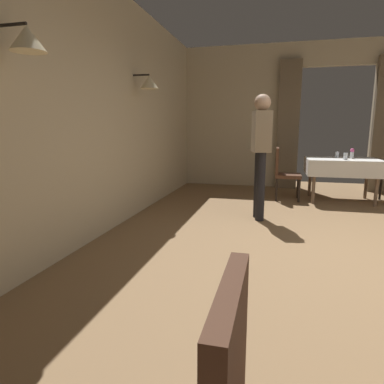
{
  "coord_description": "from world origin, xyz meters",
  "views": [
    {
      "loc": [
        -1.13,
        -3.4,
        1.27
      ],
      "look_at": [
        -2.11,
        0.48,
        0.51
      ],
      "focal_mm": 31.43,
      "sensor_mm": 36.0,
      "label": 1
    }
  ],
  "objects_px": {
    "chair_mid_left": "(284,171)",
    "flower_vase_mid": "(352,153)",
    "dining_table_mid": "(342,165)",
    "glass_mid_b": "(337,155)",
    "person_diner_standing_aside": "(261,146)",
    "glass_mid_c": "(346,156)"
  },
  "relations": [
    {
      "from": "chair_mid_left",
      "to": "flower_vase_mid",
      "type": "relative_size",
      "value": 5.26
    },
    {
      "from": "dining_table_mid",
      "to": "glass_mid_b",
      "type": "bearing_deg",
      "value": 109.08
    },
    {
      "from": "chair_mid_left",
      "to": "flower_vase_mid",
      "type": "bearing_deg",
      "value": 8.12
    },
    {
      "from": "flower_vase_mid",
      "to": "person_diner_standing_aside",
      "type": "xyz_separation_m",
      "value": [
        -1.49,
        -1.61,
        0.18
      ]
    },
    {
      "from": "person_diner_standing_aside",
      "to": "dining_table_mid",
      "type": "bearing_deg",
      "value": 49.52
    },
    {
      "from": "flower_vase_mid",
      "to": "person_diner_standing_aside",
      "type": "bearing_deg",
      "value": -132.65
    },
    {
      "from": "flower_vase_mid",
      "to": "glass_mid_c",
      "type": "height_order",
      "value": "flower_vase_mid"
    },
    {
      "from": "glass_mid_b",
      "to": "person_diner_standing_aside",
      "type": "height_order",
      "value": "person_diner_standing_aside"
    },
    {
      "from": "dining_table_mid",
      "to": "glass_mid_b",
      "type": "xyz_separation_m",
      "value": [
        -0.07,
        0.2,
        0.16
      ]
    },
    {
      "from": "glass_mid_b",
      "to": "chair_mid_left",
      "type": "bearing_deg",
      "value": -160.69
    },
    {
      "from": "dining_table_mid",
      "to": "chair_mid_left",
      "type": "relative_size",
      "value": 1.3
    },
    {
      "from": "dining_table_mid",
      "to": "chair_mid_left",
      "type": "xyz_separation_m",
      "value": [
        -0.99,
        -0.12,
        -0.13
      ]
    },
    {
      "from": "glass_mid_c",
      "to": "glass_mid_b",
      "type": "bearing_deg",
      "value": 99.58
    },
    {
      "from": "person_diner_standing_aside",
      "to": "glass_mid_c",
      "type": "bearing_deg",
      "value": 45.4
    },
    {
      "from": "chair_mid_left",
      "to": "glass_mid_b",
      "type": "distance_m",
      "value": 1.02
    },
    {
      "from": "glass_mid_c",
      "to": "chair_mid_left",
      "type": "bearing_deg",
      "value": 174.66
    },
    {
      "from": "glass_mid_b",
      "to": "glass_mid_c",
      "type": "height_order",
      "value": "glass_mid_c"
    },
    {
      "from": "glass_mid_b",
      "to": "glass_mid_c",
      "type": "bearing_deg",
      "value": -80.42
    },
    {
      "from": "chair_mid_left",
      "to": "glass_mid_b",
      "type": "xyz_separation_m",
      "value": [
        0.92,
        0.32,
        0.29
      ]
    },
    {
      "from": "flower_vase_mid",
      "to": "person_diner_standing_aside",
      "type": "distance_m",
      "value": 2.2
    },
    {
      "from": "dining_table_mid",
      "to": "person_diner_standing_aside",
      "type": "relative_size",
      "value": 0.7
    },
    {
      "from": "flower_vase_mid",
      "to": "person_diner_standing_aside",
      "type": "relative_size",
      "value": 0.1
    }
  ]
}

